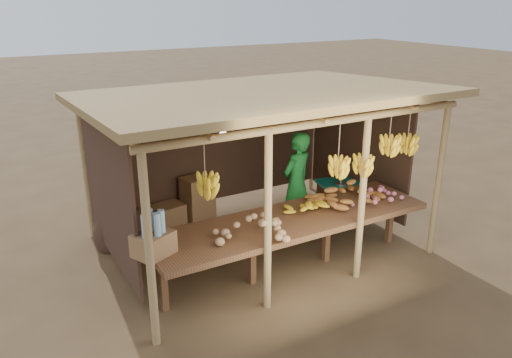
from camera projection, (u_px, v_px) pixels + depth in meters
ground at (256, 243)px, 7.62m from camera, size 60.00×60.00×0.00m
stall_structure at (261, 124)px, 6.86m from camera, size 4.70×3.50×2.43m
counter at (292, 222)px, 6.60m from camera, size 3.90×1.05×0.80m
potato_heap at (256, 226)px, 5.94m from camera, size 0.96×0.58×0.36m
sweet_potato_heap at (348, 189)px, 7.08m from camera, size 1.00×0.64×0.36m
onion_heap at (374, 189)px, 7.07m from camera, size 0.92×0.75×0.36m
banana_pile at (309, 200)px, 6.71m from camera, size 0.59×0.37×0.35m
tomato_basin at (148, 242)px, 5.78m from camera, size 0.36×0.36×0.19m
bottle_box at (153, 238)px, 5.58m from camera, size 0.53×0.48×0.54m
vendor at (296, 183)px, 7.77m from camera, size 0.69×0.57×1.63m
tarp_crate at (339, 198)px, 8.51m from camera, size 0.77×0.70×0.79m
carton_stack at (188, 204)px, 8.21m from camera, size 1.05×0.44×0.76m
burlap_sacks at (124, 228)px, 7.47m from camera, size 0.93×0.49×0.66m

